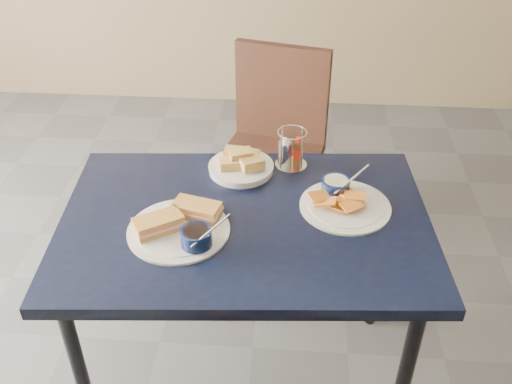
# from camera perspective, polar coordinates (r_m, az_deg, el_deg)

# --- Properties ---
(dining_table) EXTENTS (1.17, 0.83, 0.75)m
(dining_table) POSITION_cam_1_polar(r_m,az_deg,el_deg) (1.78, -1.06, -4.45)
(dining_table) COLOR black
(dining_table) RESTS_ON ground
(chair_far) EXTENTS (0.52, 0.51, 0.91)m
(chair_far) POSITION_cam_1_polar(r_m,az_deg,el_deg) (2.61, 1.44, 5.76)
(chair_far) COLOR black
(chair_far) RESTS_ON ground
(sandwich_plate) EXTENTS (0.32, 0.30, 0.12)m
(sandwich_plate) POSITION_cam_1_polar(r_m,az_deg,el_deg) (1.68, -7.47, -3.32)
(sandwich_plate) COLOR white
(sandwich_plate) RESTS_ON dining_table
(plantain_plate) EXTENTS (0.28, 0.28, 0.12)m
(plantain_plate) POSITION_cam_1_polar(r_m,az_deg,el_deg) (1.80, 8.54, -0.70)
(plantain_plate) COLOR white
(plantain_plate) RESTS_ON dining_table
(bread_basket) EXTENTS (0.22, 0.22, 0.08)m
(bread_basket) POSITION_cam_1_polar(r_m,az_deg,el_deg) (1.93, -1.49, 2.79)
(bread_basket) COLOR white
(bread_basket) RESTS_ON dining_table
(condiment_caddy) EXTENTS (0.11, 0.11, 0.14)m
(condiment_caddy) POSITION_cam_1_polar(r_m,az_deg,el_deg) (1.95, 3.43, 4.08)
(condiment_caddy) COLOR silver
(condiment_caddy) RESTS_ON dining_table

